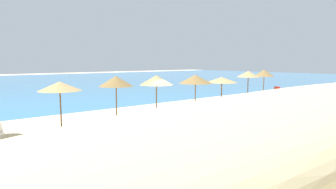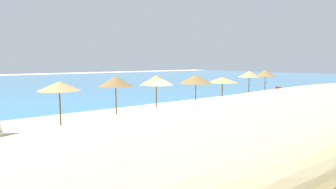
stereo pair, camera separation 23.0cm
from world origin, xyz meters
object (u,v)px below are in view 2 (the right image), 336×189
(beach_umbrella_3, at_px, (116,81))
(beach_ball, at_px, (257,110))
(beach_umbrella_4, at_px, (156,80))
(beach_umbrella_2, at_px, (59,86))
(beach_umbrella_6, at_px, (222,80))
(beach_umbrella_7, at_px, (249,74))
(beach_umbrella_8, at_px, (265,73))
(lounge_chair_1, at_px, (278,93))
(beach_umbrella_5, at_px, (196,79))

(beach_umbrella_3, height_order, beach_ball, beach_umbrella_3)
(beach_umbrella_4, bearing_deg, beach_umbrella_2, -178.86)
(beach_umbrella_6, xyz_separation_m, beach_umbrella_7, (3.50, -0.20, 0.40))
(beach_umbrella_2, bearing_deg, beach_umbrella_7, 0.26)
(beach_umbrella_7, xyz_separation_m, beach_umbrella_8, (3.43, 0.52, -0.01))
(beach_umbrella_4, xyz_separation_m, beach_umbrella_7, (10.59, -0.05, 0.12))
(beach_umbrella_7, distance_m, lounge_chair_1, 4.73)
(beach_umbrella_6, xyz_separation_m, beach_umbrella_8, (6.93, 0.33, 0.39))
(beach_umbrella_8, bearing_deg, beach_umbrella_6, -177.31)
(lounge_chair_1, bearing_deg, beach_umbrella_4, 62.61)
(beach_umbrella_5, relative_size, beach_umbrella_7, 0.95)
(beach_umbrella_5, relative_size, beach_umbrella_6, 1.00)
(beach_umbrella_4, relative_size, beach_ball, 8.72)
(lounge_chair_1, xyz_separation_m, beach_ball, (-8.54, -3.35, -0.33))
(beach_umbrella_5, bearing_deg, beach_ball, -58.35)
(beach_umbrella_7, relative_size, beach_ball, 8.98)
(beach_umbrella_4, bearing_deg, lounge_chair_1, -2.01)
(beach_umbrella_3, distance_m, beach_ball, 10.49)
(beach_umbrella_2, height_order, beach_umbrella_6, beach_umbrella_2)
(beach_umbrella_5, bearing_deg, beach_umbrella_6, 1.25)
(beach_umbrella_8, bearing_deg, beach_umbrella_4, -178.10)
(beach_umbrella_4, xyz_separation_m, beach_umbrella_8, (14.02, 0.47, 0.11))
(beach_umbrella_6, bearing_deg, lounge_chair_1, -4.87)
(beach_umbrella_6, bearing_deg, beach_umbrella_4, -178.87)
(beach_umbrella_4, height_order, beach_umbrella_7, beach_umbrella_7)
(beach_umbrella_4, relative_size, beach_umbrella_7, 0.97)
(beach_umbrella_5, height_order, beach_umbrella_8, beach_umbrella_8)
(beach_umbrella_4, distance_m, beach_umbrella_5, 3.87)
(beach_umbrella_4, distance_m, beach_umbrella_6, 7.10)
(beach_umbrella_3, xyz_separation_m, lounge_chair_1, (18.09, -0.32, -1.98))
(beach_umbrella_3, relative_size, beach_umbrella_4, 1.02)
(beach_umbrella_2, relative_size, beach_umbrella_7, 0.93)
(beach_umbrella_8, bearing_deg, lounge_chair_1, -50.50)
(beach_umbrella_2, height_order, beach_umbrella_8, beach_umbrella_8)
(beach_umbrella_7, relative_size, beach_umbrella_8, 0.99)
(beach_umbrella_2, bearing_deg, beach_umbrella_3, -1.08)
(beach_umbrella_4, bearing_deg, beach_umbrella_7, -0.30)
(beach_umbrella_5, distance_m, beach_ball, 5.11)
(lounge_chair_1, bearing_deg, beach_ball, 86.02)
(beach_umbrella_3, relative_size, beach_umbrella_6, 1.05)
(beach_umbrella_5, distance_m, beach_umbrella_7, 6.72)
(beach_umbrella_4, height_order, beach_ball, beach_umbrella_4)
(beach_umbrella_5, height_order, beach_ball, beach_umbrella_5)
(beach_umbrella_2, distance_m, beach_umbrella_7, 17.25)
(beach_umbrella_7, distance_m, beach_umbrella_8, 3.47)
(beach_umbrella_7, relative_size, lounge_chair_1, 1.83)
(beach_umbrella_3, bearing_deg, beach_umbrella_8, 2.20)
(lounge_chair_1, bearing_deg, beach_umbrella_2, 63.59)
(beach_umbrella_3, bearing_deg, beach_ball, -21.02)
(beach_umbrella_6, height_order, beach_umbrella_7, beach_umbrella_7)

